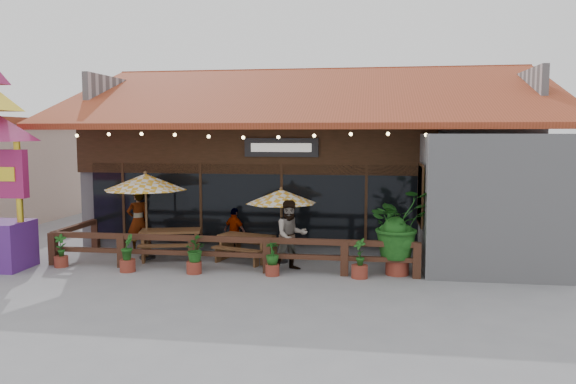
% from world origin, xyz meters
% --- Properties ---
extents(ground, '(100.00, 100.00, 0.00)m').
position_xyz_m(ground, '(0.00, 0.00, 0.00)').
color(ground, gray).
rests_on(ground, ground).
extents(restaurant_building, '(15.50, 14.73, 6.09)m').
position_xyz_m(restaurant_building, '(0.26, 6.61, 2.21)').
color(restaurant_building, '#ABABB0').
rests_on(restaurant_building, ground).
extents(patio_railing, '(10.00, 2.60, 0.92)m').
position_xyz_m(patio_railing, '(-2.25, -0.27, 0.61)').
color(patio_railing, '#4A271A').
rests_on(patio_railing, ground).
extents(umbrella_left, '(2.74, 2.74, 2.54)m').
position_xyz_m(umbrella_left, '(-4.26, 0.65, 2.22)').
color(umbrella_left, brown).
rests_on(umbrella_left, ground).
extents(umbrella_right, '(2.64, 2.64, 2.13)m').
position_xyz_m(umbrella_right, '(-0.34, 0.73, 1.86)').
color(umbrella_right, brown).
rests_on(umbrella_right, ground).
extents(picnic_table_left, '(2.03, 1.86, 0.82)m').
position_xyz_m(picnic_table_left, '(-3.61, 0.84, 0.56)').
color(picnic_table_left, brown).
rests_on(picnic_table_left, ground).
extents(picnic_table_right, '(1.88, 1.75, 0.74)m').
position_xyz_m(picnic_table_right, '(-1.34, 0.79, 0.50)').
color(picnic_table_right, brown).
rests_on(picnic_table_right, ground).
extents(tropical_plant, '(2.08, 2.01, 2.21)m').
position_xyz_m(tropical_plant, '(2.84, -0.19, 1.27)').
color(tropical_plant, maroon).
rests_on(tropical_plant, ground).
extents(diner_a, '(0.81, 0.81, 1.90)m').
position_xyz_m(diner_a, '(-4.93, 1.59, 0.95)').
color(diner_a, '#3C2113').
rests_on(diner_a, ground).
extents(diner_b, '(1.13, 1.05, 1.86)m').
position_xyz_m(diner_b, '(0.07, -0.14, 0.93)').
color(diner_b, '#3C2113').
rests_on(diner_b, ground).
extents(diner_c, '(0.89, 0.72, 1.41)m').
position_xyz_m(diner_c, '(-1.86, 1.51, 0.71)').
color(diner_c, '#3C2113').
rests_on(diner_c, ground).
extents(planter_a, '(0.38, 0.37, 0.90)m').
position_xyz_m(planter_a, '(-6.16, -0.70, 0.38)').
color(planter_a, maroon).
rests_on(planter_a, ground).
extents(planter_b, '(0.40, 0.41, 0.99)m').
position_xyz_m(planter_b, '(-4.14, -0.93, 0.45)').
color(planter_b, maroon).
rests_on(planter_b, ground).
extents(planter_c, '(0.76, 0.77, 0.96)m').
position_xyz_m(planter_c, '(-2.36, -0.87, 0.54)').
color(planter_c, maroon).
rests_on(planter_c, ground).
extents(planter_d, '(0.41, 0.41, 0.88)m').
position_xyz_m(planter_d, '(-0.32, -0.78, 0.42)').
color(planter_d, maroon).
rests_on(planter_d, ground).
extents(planter_e, '(0.42, 0.43, 1.01)m').
position_xyz_m(planter_e, '(1.89, -0.70, 0.42)').
color(planter_e, maroon).
rests_on(planter_e, ground).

